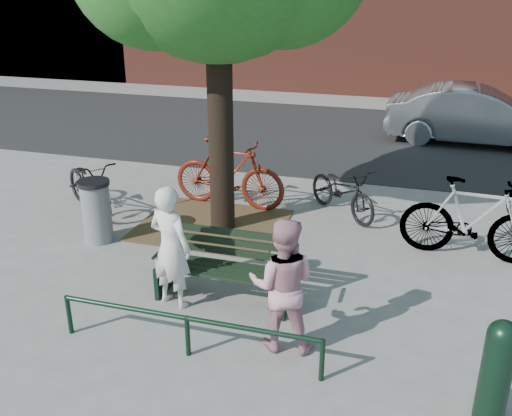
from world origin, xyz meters
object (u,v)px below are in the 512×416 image
(litter_bin, at_px, (96,211))
(bicycle_c, at_px, (343,191))
(park_bench, at_px, (226,265))
(person_left, at_px, (171,247))
(parked_car, at_px, (476,116))
(person_right, at_px, (282,285))
(bollard, at_px, (497,368))

(litter_bin, bearing_deg, bicycle_c, 31.26)
(park_bench, bearing_deg, bicycle_c, 72.28)
(person_left, bearing_deg, litter_bin, -20.73)
(parked_car, bearing_deg, bicycle_c, 157.62)
(person_right, bearing_deg, person_left, -25.34)
(person_right, height_order, bollard, person_right)
(litter_bin, bearing_deg, parked_car, 51.83)
(bollard, relative_size, parked_car, 0.25)
(bollard, distance_m, litter_bin, 6.16)
(person_right, distance_m, bicycle_c, 4.04)
(bollard, bearing_deg, parked_car, 87.97)
(park_bench, xyz_separation_m, bicycle_c, (1.03, 3.22, -0.03))
(person_left, height_order, parked_car, person_left)
(park_bench, bearing_deg, person_left, -151.84)
(person_left, distance_m, bicycle_c, 3.92)
(person_left, distance_m, litter_bin, 2.39)
(bollard, relative_size, litter_bin, 1.07)
(litter_bin, distance_m, parked_car, 9.73)
(person_left, distance_m, bollard, 3.89)
(person_left, bearing_deg, person_right, 178.07)
(litter_bin, distance_m, bicycle_c, 4.15)
(bollard, xyz_separation_m, parked_car, (0.36, 10.08, 0.13))
(person_right, xyz_separation_m, parked_car, (2.54, 9.52, -0.08))
(person_right, height_order, litter_bin, person_right)
(park_bench, xyz_separation_m, person_left, (-0.60, -0.32, 0.33))
(person_right, bearing_deg, bicycle_c, -99.30)
(park_bench, bearing_deg, person_right, -40.20)
(person_right, distance_m, litter_bin, 3.95)
(park_bench, relative_size, person_left, 1.08)
(bicycle_c, bearing_deg, parked_car, 19.15)
(litter_bin, xyz_separation_m, bicycle_c, (3.55, 2.15, -0.06))
(person_left, distance_m, parked_car, 9.93)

